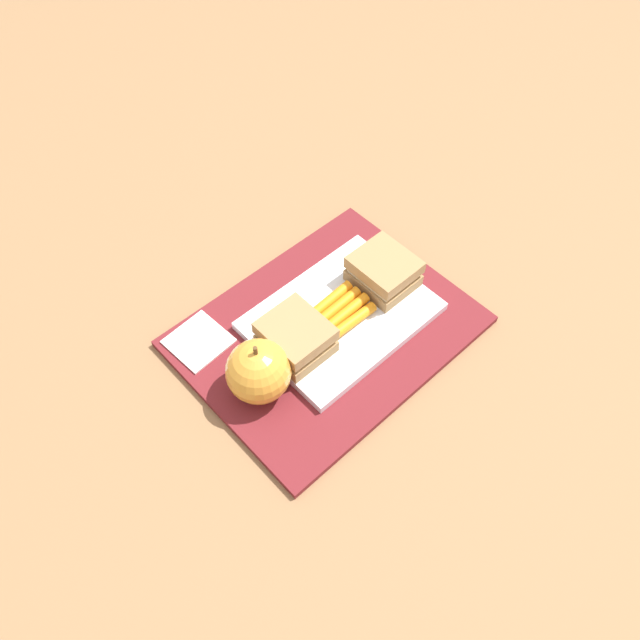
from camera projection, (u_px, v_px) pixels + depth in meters
ground_plane at (327, 333)px, 0.84m from camera, size 2.40×2.40×0.00m
lunchbag_mat at (327, 331)px, 0.84m from camera, size 0.36×0.28×0.01m
food_tray at (341, 316)px, 0.84m from camera, size 0.23×0.17×0.01m
sandwich_half_left at (384, 271)px, 0.85m from camera, size 0.07×0.08×0.04m
sandwich_half_right at (296, 337)px, 0.79m from camera, size 0.07×0.08×0.04m
carrot_sticks_bundle at (341, 311)px, 0.83m from camera, size 0.08×0.06×0.02m
apple at (259, 371)px, 0.75m from camera, size 0.08×0.08×0.09m
paper_napkin at (199, 341)px, 0.82m from camera, size 0.07×0.07×0.00m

